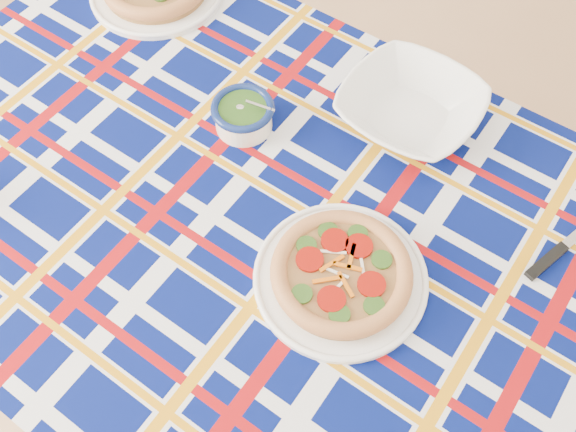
% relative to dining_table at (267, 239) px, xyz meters
% --- Properties ---
extents(floor, '(4.00, 4.00, 0.00)m').
position_rel_dining_table_xyz_m(floor, '(-0.34, -0.12, -0.63)').
color(floor, tan).
rests_on(floor, ground).
extents(dining_table, '(1.73, 1.44, 0.70)m').
position_rel_dining_table_xyz_m(dining_table, '(0.00, 0.00, 0.00)').
color(dining_table, brown).
rests_on(dining_table, floor).
extents(tablecloth, '(1.77, 1.48, 0.10)m').
position_rel_dining_table_xyz_m(tablecloth, '(0.00, -0.00, 0.02)').
color(tablecloth, '#040F52').
rests_on(tablecloth, dining_table).
extents(main_focaccia_plate, '(0.37, 0.37, 0.05)m').
position_rel_dining_table_xyz_m(main_focaccia_plate, '(0.14, -0.09, 0.10)').
color(main_focaccia_plate, olive).
rests_on(main_focaccia_plate, tablecloth).
extents(pesto_bowl, '(0.16, 0.16, 0.07)m').
position_rel_dining_table_xyz_m(pesto_bowl, '(-0.08, 0.18, 0.11)').
color(pesto_bowl, '#1B3C10').
rests_on(pesto_bowl, tablecloth).
extents(serving_bowl, '(0.33, 0.33, 0.06)m').
position_rel_dining_table_xyz_m(serving_bowl, '(0.21, 0.26, 0.10)').
color(serving_bowl, white).
rests_on(serving_bowl, tablecloth).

